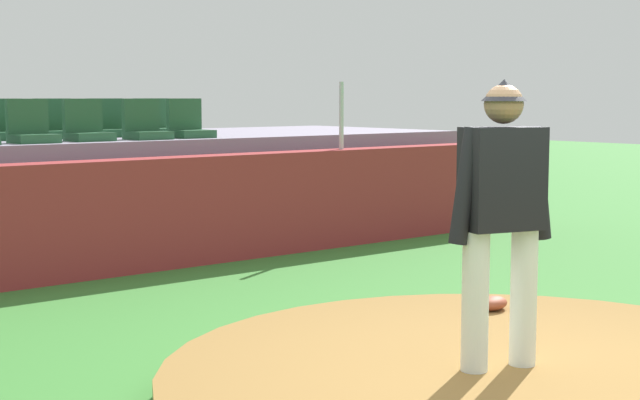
# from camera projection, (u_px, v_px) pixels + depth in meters

# --- Properties ---
(pitchers_mound) EXTENTS (4.56, 4.56, 0.24)m
(pitchers_mound) POSITION_uv_depth(u_px,v_px,m) (520.00, 388.00, 5.89)
(pitchers_mound) COLOR olive
(pitchers_mound) RESTS_ON ground_plane
(pitcher) EXTENTS (0.73, 0.39, 1.81)m
(pitcher) POSITION_uv_depth(u_px,v_px,m) (502.00, 203.00, 5.81)
(pitcher) COLOR white
(pitcher) RESTS_ON pitchers_mound
(fielding_glove) EXTENTS (0.34, 0.26, 0.11)m
(fielding_glove) POSITION_uv_depth(u_px,v_px,m) (493.00, 303.00, 7.52)
(fielding_glove) COLOR brown
(fielding_glove) RESTS_ON pitchers_mound
(brick_barrier) EXTENTS (12.95, 0.40, 1.26)m
(brick_barrier) POSITION_uv_depth(u_px,v_px,m) (105.00, 218.00, 10.21)
(brick_barrier) COLOR maroon
(brick_barrier) RESTS_ON ground_plane
(fence_post_right) EXTENTS (0.06, 0.06, 0.88)m
(fence_post_right) POSITION_uv_depth(u_px,v_px,m) (341.00, 116.00, 12.22)
(fence_post_right) COLOR silver
(fence_post_right) RESTS_ON brick_barrier
(bleacher_platform) EXTENTS (12.38, 3.47, 1.42)m
(bleacher_platform) POSITION_uv_depth(u_px,v_px,m) (24.00, 194.00, 11.96)
(bleacher_platform) COLOR gray
(bleacher_platform) RESTS_ON ground_plane
(stadium_chair_2) EXTENTS (0.48, 0.44, 0.50)m
(stadium_chair_2) POSITION_uv_depth(u_px,v_px,m) (31.00, 129.00, 10.68)
(stadium_chair_2) COLOR #255433
(stadium_chair_2) RESTS_ON bleacher_platform
(stadium_chair_3) EXTENTS (0.48, 0.44, 0.50)m
(stadium_chair_3) POSITION_uv_depth(u_px,v_px,m) (87.00, 128.00, 11.16)
(stadium_chair_3) COLOR #255433
(stadium_chair_3) RESTS_ON bleacher_platform
(stadium_chair_4) EXTENTS (0.48, 0.44, 0.50)m
(stadium_chair_4) POSITION_uv_depth(u_px,v_px,m) (145.00, 127.00, 11.59)
(stadium_chair_4) COLOR #255433
(stadium_chair_4) RESTS_ON bleacher_platform
(stadium_chair_5) EXTENTS (0.48, 0.44, 0.50)m
(stadium_chair_5) POSITION_uv_depth(u_px,v_px,m) (188.00, 125.00, 12.03)
(stadium_chair_5) COLOR #255433
(stadium_chair_5) RESTS_ON bleacher_platform
(stadium_chair_8) EXTENTS (0.48, 0.44, 0.50)m
(stadium_chair_8) POSITION_uv_depth(u_px,v_px,m) (5.00, 127.00, 11.41)
(stadium_chair_8) COLOR #255433
(stadium_chair_8) RESTS_ON bleacher_platform
(stadium_chair_9) EXTENTS (0.48, 0.44, 0.50)m
(stadium_chair_9) POSITION_uv_depth(u_px,v_px,m) (56.00, 126.00, 11.84)
(stadium_chair_9) COLOR #255433
(stadium_chair_9) RESTS_ON bleacher_platform
(stadium_chair_10) EXTENTS (0.48, 0.44, 0.50)m
(stadium_chair_10) POSITION_uv_depth(u_px,v_px,m) (108.00, 125.00, 12.29)
(stadium_chair_10) COLOR #255433
(stadium_chair_10) RESTS_ON bleacher_platform
(stadium_chair_11) EXTENTS (0.48, 0.44, 0.50)m
(stadium_chair_11) POSITION_uv_depth(u_px,v_px,m) (155.00, 124.00, 12.70)
(stadium_chair_11) COLOR #255433
(stadium_chair_11) RESTS_ON bleacher_platform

